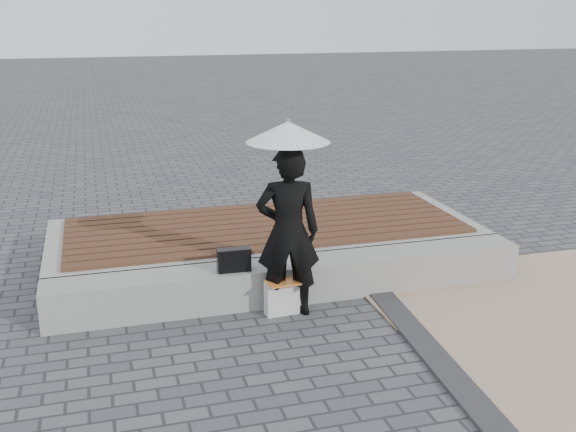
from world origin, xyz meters
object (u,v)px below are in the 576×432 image
object	(u,v)px
woman	(288,232)
parasol	(288,132)
handbag	(234,260)
seating_ledge	(295,279)
canvas_tote	(282,297)

from	to	relation	value
woman	parasol	xyz separation A→B (m)	(0.00, -0.00, 0.97)
parasol	handbag	xyz separation A→B (m)	(-0.48, 0.25, -1.29)
seating_ledge	woman	distance (m)	0.75
woman	handbag	xyz separation A→B (m)	(-0.48, 0.25, -0.32)
handbag	canvas_tote	size ratio (longest dim) A/B	0.95
seating_ledge	parasol	bearing A→B (deg)	-116.24
canvas_tote	woman	bearing A→B (deg)	0.30
parasol	canvas_tote	size ratio (longest dim) A/B	2.89
parasol	canvas_tote	bearing A→B (deg)	-175.75
handbag	parasol	bearing A→B (deg)	-25.70
seating_ledge	handbag	xyz separation A→B (m)	(-0.65, -0.10, 0.32)
woman	canvas_tote	bearing A→B (deg)	14.69
woman	seating_ledge	bearing A→B (deg)	-105.80
woman	canvas_tote	distance (m)	0.67
woman	parasol	bearing A→B (deg)	114.48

